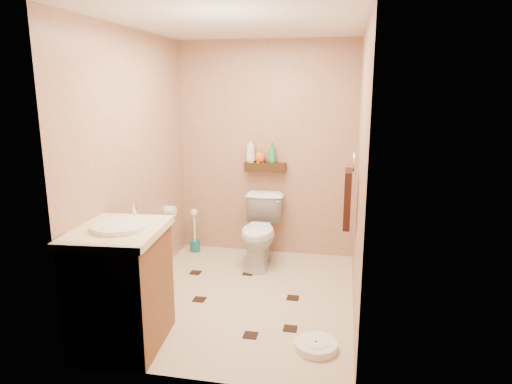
# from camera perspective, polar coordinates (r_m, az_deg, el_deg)

# --- Properties ---
(ground) EXTENTS (2.50, 2.50, 0.00)m
(ground) POSITION_cam_1_polar(r_m,az_deg,el_deg) (4.33, -1.68, -12.99)
(ground) COLOR beige
(ground) RESTS_ON ground
(wall_back) EXTENTS (2.00, 0.04, 2.40)m
(wall_back) POSITION_cam_1_polar(r_m,az_deg,el_deg) (5.16, 1.34, 5.26)
(wall_back) COLOR tan
(wall_back) RESTS_ON ground
(wall_front) EXTENTS (2.00, 0.04, 2.40)m
(wall_front) POSITION_cam_1_polar(r_m,az_deg,el_deg) (2.78, -7.60, -1.68)
(wall_front) COLOR tan
(wall_front) RESTS_ON ground
(wall_left) EXTENTS (0.04, 2.50, 2.40)m
(wall_left) POSITION_cam_1_polar(r_m,az_deg,el_deg) (4.29, -14.96, 3.21)
(wall_left) COLOR tan
(wall_left) RESTS_ON ground
(wall_right) EXTENTS (0.04, 2.50, 2.40)m
(wall_right) POSITION_cam_1_polar(r_m,az_deg,el_deg) (3.85, 12.86, 2.26)
(wall_right) COLOR tan
(wall_right) RESTS_ON ground
(ceiling) EXTENTS (2.00, 2.50, 0.02)m
(ceiling) POSITION_cam_1_polar(r_m,az_deg,el_deg) (3.92, -1.93, 20.37)
(ceiling) COLOR silver
(ceiling) RESTS_ON wall_back
(wall_shelf) EXTENTS (0.46, 0.14, 0.10)m
(wall_shelf) POSITION_cam_1_polar(r_m,az_deg,el_deg) (5.11, 1.17, 3.14)
(wall_shelf) COLOR #3D2710
(wall_shelf) RESTS_ON wall_back
(floor_accents) EXTENTS (1.22, 1.29, 0.01)m
(floor_accents) POSITION_cam_1_polar(r_m,az_deg,el_deg) (4.30, -1.51, -13.16)
(floor_accents) COLOR black
(floor_accents) RESTS_ON ground
(toilet) EXTENTS (0.43, 0.74, 0.74)m
(toilet) POSITION_cam_1_polar(r_m,az_deg,el_deg) (4.94, 0.53, -4.95)
(toilet) COLOR white
(toilet) RESTS_ON ground
(vanity) EXTENTS (0.68, 0.80, 1.06)m
(vanity) POSITION_cam_1_polar(r_m,az_deg,el_deg) (3.56, -16.48, -11.17)
(vanity) COLOR brown
(vanity) RESTS_ON ground
(bathroom_scale) EXTENTS (0.41, 0.41, 0.06)m
(bathroom_scale) POSITION_cam_1_polar(r_m,az_deg,el_deg) (3.58, 7.50, -18.51)
(bathroom_scale) COLOR white
(bathroom_scale) RESTS_ON ground
(toilet_brush) EXTENTS (0.12, 0.12, 0.52)m
(toilet_brush) POSITION_cam_1_polar(r_m,az_deg,el_deg) (5.43, -7.65, -5.53)
(toilet_brush) COLOR #196265
(toilet_brush) RESTS_ON ground
(towel_ring) EXTENTS (0.12, 0.30, 0.76)m
(towel_ring) POSITION_cam_1_polar(r_m,az_deg,el_deg) (4.15, 11.41, -0.51)
(towel_ring) COLOR silver
(towel_ring) RESTS_ON wall_right
(toilet_paper) EXTENTS (0.12, 0.11, 0.12)m
(toilet_paper) POSITION_cam_1_polar(r_m,az_deg,el_deg) (4.97, -10.67, -2.34)
(toilet_paper) COLOR white
(toilet_paper) RESTS_ON wall_left
(bottle_a) EXTENTS (0.14, 0.14, 0.28)m
(bottle_a) POSITION_cam_1_polar(r_m,az_deg,el_deg) (5.11, -0.68, 5.27)
(bottle_a) COLOR silver
(bottle_a) RESTS_ON wall_shelf
(bottle_b) EXTENTS (0.09, 0.09, 0.16)m
(bottle_b) POSITION_cam_1_polar(r_m,az_deg,el_deg) (5.10, 0.47, 4.59)
(bottle_b) COLOR gold
(bottle_b) RESTS_ON wall_shelf
(bottle_c) EXTENTS (0.15, 0.15, 0.15)m
(bottle_c) POSITION_cam_1_polar(r_m,az_deg,el_deg) (5.10, 0.55, 4.57)
(bottle_c) COLOR #D44B19
(bottle_c) RESTS_ON wall_shelf
(bottle_d) EXTENTS (0.11, 0.11, 0.23)m
(bottle_d) POSITION_cam_1_polar(r_m,az_deg,el_deg) (5.07, 2.01, 4.94)
(bottle_d) COLOR #309048
(bottle_d) RESTS_ON wall_shelf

